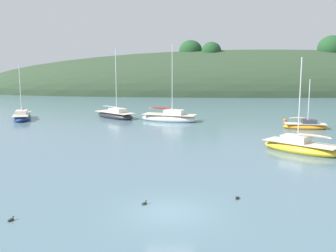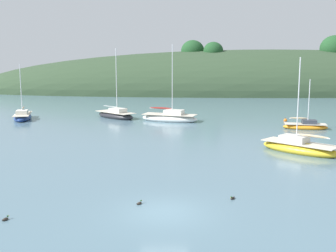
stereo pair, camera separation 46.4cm
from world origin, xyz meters
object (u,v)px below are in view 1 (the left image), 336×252
object	(u,v)px
sailboat_blue_center	(21,117)
mooring_buoy_inner	(284,120)
duck_lone_right	(10,220)
sailboat_white_near	(169,118)
duck_straggler	(143,203)
sailboat_orange_cutter	(305,126)
sailboat_yellow_far	(114,115)
duck_lone_left	(236,198)
sailboat_grey_yawl	(300,147)

from	to	relation	value
sailboat_blue_center	mooring_buoy_inner	xyz separation A→B (m)	(33.80, -1.28, -0.26)
sailboat_blue_center	duck_lone_right	distance (m)	35.83
sailboat_white_near	duck_straggler	world-z (taller)	sailboat_white_near
sailboat_orange_cutter	duck_straggler	distance (m)	29.62
sailboat_white_near	duck_straggler	xyz separation A→B (m)	(-1.47, -30.33, -0.39)
sailboat_orange_cutter	duck_straggler	xyz separation A→B (m)	(-16.71, -24.46, -0.27)
sailboat_yellow_far	duck_straggler	bearing A→B (deg)	-80.12
sailboat_blue_center	mooring_buoy_inner	distance (m)	33.82
duck_lone_left	sailboat_grey_yawl	bearing A→B (deg)	58.25
duck_straggler	duck_lone_left	xyz separation A→B (m)	(5.06, 0.85, 0.00)
sailboat_white_near	duck_straggler	bearing A→B (deg)	-92.78
mooring_buoy_inner	duck_straggler	world-z (taller)	mooring_buoy_inner
sailboat_yellow_far	sailboat_grey_yawl	distance (m)	27.44
mooring_buoy_inner	duck_lone_left	distance (m)	31.53
duck_lone_right	sailboat_white_near	bearing A→B (deg)	76.75
mooring_buoy_inner	duck_lone_right	size ratio (longest dim) A/B	1.32
duck_straggler	duck_lone_right	distance (m)	6.60
sailboat_blue_center	duck_straggler	distance (m)	36.29
sailboat_blue_center	sailboat_grey_yawl	size ratio (longest dim) A/B	0.92
sailboat_yellow_far	mooring_buoy_inner	distance (m)	22.06
sailboat_yellow_far	sailboat_grey_yawl	bearing A→B (deg)	-48.73
sailboat_yellow_far	sailboat_white_near	world-z (taller)	sailboat_white_near
sailboat_grey_yawl	duck_straggler	bearing A→B (deg)	-134.39
sailboat_grey_yawl	duck_straggler	distance (m)	17.61
sailboat_yellow_far	sailboat_grey_yawl	xyz separation A→B (m)	(18.10, -20.63, 0.00)
sailboat_orange_cutter	mooring_buoy_inner	bearing A→B (deg)	96.00
duck_straggler	sailboat_white_near	bearing A→B (deg)	87.22
sailboat_orange_cutter	duck_lone_left	xyz separation A→B (m)	(-11.66, -23.61, -0.27)
sailboat_grey_yawl	duck_straggler	xyz separation A→B (m)	(-12.32, -12.59, -0.35)
sailboat_orange_cutter	sailboat_grey_yawl	world-z (taller)	sailboat_grey_yawl
sailboat_grey_yawl	duck_lone_right	bearing A→B (deg)	-141.29
sailboat_yellow_far	sailboat_orange_cutter	world-z (taller)	sailboat_yellow_far
sailboat_grey_yawl	mooring_buoy_inner	world-z (taller)	sailboat_grey_yawl
sailboat_orange_cutter	sailboat_blue_center	bearing A→B (deg)	168.16
sailboat_yellow_far	sailboat_orange_cutter	distance (m)	24.14
duck_lone_left	sailboat_blue_center	bearing A→B (deg)	126.45
duck_straggler	sailboat_grey_yawl	bearing A→B (deg)	45.61
duck_lone_right	duck_lone_left	xyz separation A→B (m)	(11.25, 3.10, 0.00)
sailboat_grey_yawl	duck_lone_left	bearing A→B (deg)	-121.75
sailboat_orange_cutter	duck_straggler	bearing A→B (deg)	-124.35
duck_straggler	duck_lone_right	bearing A→B (deg)	-160.01
mooring_buoy_inner	duck_lone_right	bearing A→B (deg)	-124.32
sailboat_orange_cutter	duck_lone_left	distance (m)	26.33
sailboat_blue_center	mooring_buoy_inner	world-z (taller)	sailboat_blue_center
sailboat_orange_cutter	duck_lone_right	bearing A→B (deg)	-130.62
sailboat_white_near	duck_lone_right	bearing A→B (deg)	-103.25
mooring_buoy_inner	duck_straggler	size ratio (longest dim) A/B	1.40
sailboat_grey_yawl	sailboat_white_near	world-z (taller)	sailboat_white_near
duck_straggler	sailboat_blue_center	bearing A→B (deg)	119.21
sailboat_yellow_far	duck_straggler	distance (m)	33.71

